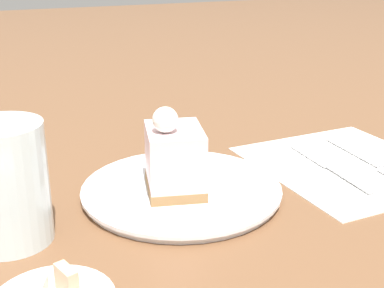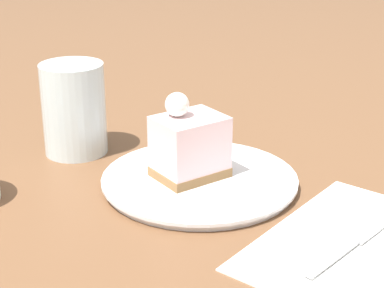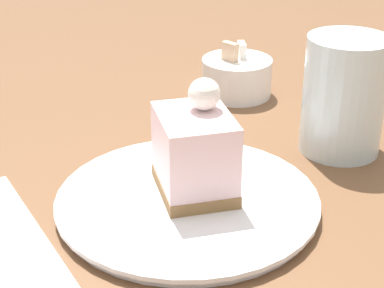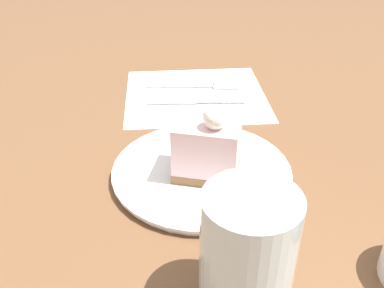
{
  "view_description": "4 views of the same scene",
  "coord_description": "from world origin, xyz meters",
  "px_view_note": "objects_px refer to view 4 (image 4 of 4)",
  "views": [
    {
      "loc": [
        0.22,
        0.52,
        0.26
      ],
      "look_at": [
        -0.0,
        0.01,
        0.05
      ],
      "focal_mm": 50.0,
      "sensor_mm": 36.0,
      "label": 1
    },
    {
      "loc": [
        -0.41,
        0.53,
        0.32
      ],
      "look_at": [
        0.03,
        0.02,
        0.05
      ],
      "focal_mm": 60.0,
      "sensor_mm": 36.0,
      "label": 2
    },
    {
      "loc": [
        -0.2,
        -0.39,
        0.29
      ],
      "look_at": [
        0.02,
        0.02,
        0.06
      ],
      "focal_mm": 60.0,
      "sensor_mm": 36.0,
      "label": 3
    },
    {
      "loc": [
        0.45,
        -0.01,
        0.32
      ],
      "look_at": [
        0.03,
        0.01,
        0.05
      ],
      "focal_mm": 40.0,
      "sensor_mm": 36.0,
      "label": 4
    }
  ],
  "objects_px": {
    "fork": "(203,85)",
    "knife": "(188,101)",
    "cake_slice": "(208,147)",
    "plate": "(202,171)",
    "drinking_glass": "(247,253)"
  },
  "relations": [
    {
      "from": "plate",
      "to": "drinking_glass",
      "type": "bearing_deg",
      "value": 7.73
    },
    {
      "from": "drinking_glass",
      "to": "knife",
      "type": "bearing_deg",
      "value": -174.78
    },
    {
      "from": "cake_slice",
      "to": "knife",
      "type": "xyz_separation_m",
      "value": [
        -0.21,
        -0.02,
        -0.04
      ]
    },
    {
      "from": "cake_slice",
      "to": "drinking_glass",
      "type": "bearing_deg",
      "value": 20.43
    },
    {
      "from": "fork",
      "to": "knife",
      "type": "xyz_separation_m",
      "value": [
        0.06,
        -0.03,
        -0.0
      ]
    },
    {
      "from": "drinking_glass",
      "to": "plate",
      "type": "bearing_deg",
      "value": -172.27
    },
    {
      "from": "fork",
      "to": "knife",
      "type": "relative_size",
      "value": 1.04
    },
    {
      "from": "knife",
      "to": "cake_slice",
      "type": "bearing_deg",
      "value": 6.56
    },
    {
      "from": "plate",
      "to": "knife",
      "type": "height_order",
      "value": "plate"
    },
    {
      "from": "cake_slice",
      "to": "fork",
      "type": "height_order",
      "value": "cake_slice"
    },
    {
      "from": "drinking_glass",
      "to": "fork",
      "type": "bearing_deg",
      "value": -179.19
    },
    {
      "from": "cake_slice",
      "to": "fork",
      "type": "bearing_deg",
      "value": -168.62
    },
    {
      "from": "fork",
      "to": "drinking_glass",
      "type": "relative_size",
      "value": 1.45
    },
    {
      "from": "plate",
      "to": "fork",
      "type": "distance_m",
      "value": 0.26
    },
    {
      "from": "plate",
      "to": "drinking_glass",
      "type": "distance_m",
      "value": 0.19
    }
  ]
}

